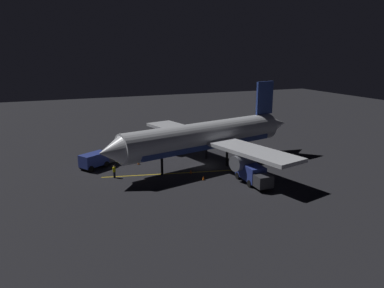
% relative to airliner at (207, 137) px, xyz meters
% --- Properties ---
extents(ground_plane, '(180.00, 180.00, 0.20)m').
position_rel_airliner_xyz_m(ground_plane, '(-0.14, 0.56, -4.44)').
color(ground_plane, '#232327').
extents(apron_guide_stripe, '(5.29, 22.84, 0.01)m').
position_rel_airliner_xyz_m(apron_guide_stripe, '(-2.48, 4.56, -4.34)').
color(apron_guide_stripe, gold).
rests_on(apron_guide_stripe, ground_plane).
extents(airliner, '(31.85, 34.50, 12.04)m').
position_rel_airliner_xyz_m(airliner, '(0.00, 0.00, 0.00)').
color(airliner, white).
rests_on(airliner, ground_plane).
extents(baggage_truck, '(4.83, 6.07, 2.26)m').
position_rel_airliner_xyz_m(baggage_truck, '(4.93, 15.72, -3.15)').
color(baggage_truck, navy).
rests_on(baggage_truck, ground_plane).
extents(catering_truck, '(6.55, 2.45, 2.46)m').
position_rel_airliner_xyz_m(catering_truck, '(-9.86, -2.02, -3.06)').
color(catering_truck, navy).
rests_on(catering_truck, ground_plane).
extents(ground_crew_worker, '(0.40, 0.40, 1.74)m').
position_rel_airliner_xyz_m(ground_crew_worker, '(-0.77, 14.31, -3.45)').
color(ground_crew_worker, black).
rests_on(ground_crew_worker, ground_plane).
extents(traffic_cone_near_left, '(0.50, 0.50, 0.55)m').
position_rel_airliner_xyz_m(traffic_cone_near_left, '(-6.26, 3.41, -4.09)').
color(traffic_cone_near_left, '#EA590F').
rests_on(traffic_cone_near_left, ground_plane).
extents(traffic_cone_near_right, '(0.50, 0.50, 0.55)m').
position_rel_airliner_xyz_m(traffic_cone_near_right, '(-3.06, 3.94, -4.09)').
color(traffic_cone_near_right, '#EA590F').
rests_on(traffic_cone_near_right, ground_plane).
extents(traffic_cone_under_wing, '(0.50, 0.50, 0.55)m').
position_rel_airliner_xyz_m(traffic_cone_under_wing, '(4.00, 9.71, -4.09)').
color(traffic_cone_under_wing, '#EA590F').
rests_on(traffic_cone_under_wing, ground_plane).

